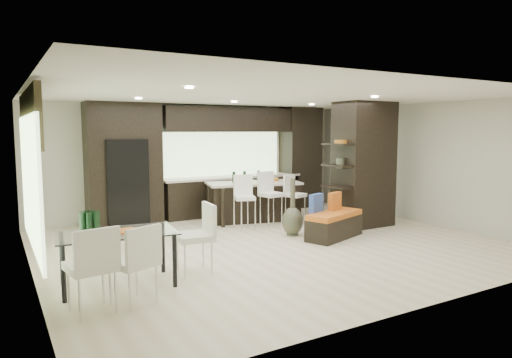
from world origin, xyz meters
TOP-DOWN VIEW (x-y plane):
  - ground at (0.00, 0.00)m, footprint 8.00×8.00m
  - back_wall at (0.00, 3.50)m, footprint 8.00×0.02m
  - left_wall at (-4.00, 0.00)m, footprint 0.02×7.00m
  - right_wall at (4.00, 0.00)m, footprint 0.02×7.00m
  - ceiling at (0.00, 0.00)m, footprint 8.00×7.00m
  - window_left at (-3.96, 0.20)m, footprint 0.04×3.20m
  - window_back at (0.60, 3.46)m, footprint 3.40×0.04m
  - stone_accent at (-3.93, 0.20)m, footprint 0.08×3.00m
  - ceiling_spots at (0.00, 0.25)m, footprint 4.00×3.00m
  - back_cabinetry at (0.50, 3.17)m, footprint 6.80×0.68m
  - refrigerator at (-1.90, 3.12)m, footprint 0.90×0.68m
  - partition_column at (2.60, 0.40)m, footprint 1.20×0.80m
  - kitchen_island at (0.81, 2.11)m, footprint 2.29×1.38m
  - stool_left at (0.16, 1.35)m, footprint 0.52×0.52m
  - stool_mid at (0.81, 1.34)m, footprint 0.48×0.48m
  - stool_right at (1.47, 1.36)m, footprint 0.49×0.49m
  - bench at (1.28, -0.23)m, footprint 1.43×0.93m
  - floor_vase at (0.71, 0.37)m, footprint 0.48×0.48m
  - dining_table at (-3.02, -0.91)m, footprint 1.61×1.01m
  - chair_near at (-3.02, -1.67)m, footprint 0.64×0.64m
  - chair_far at (-3.50, -1.68)m, footprint 0.58×0.58m
  - chair_end at (-1.92, -0.91)m, footprint 0.56×0.56m

SIDE VIEW (x-z plane):
  - ground at x=0.00m, z-range 0.00..0.00m
  - bench at x=1.28m, z-range 0.00..0.51m
  - dining_table at x=-3.02m, z-range 0.00..0.74m
  - stool_right at x=1.47m, z-range 0.00..0.88m
  - kitchen_island at x=0.81m, z-range 0.00..0.89m
  - chair_near at x=-3.02m, z-range 0.00..0.91m
  - stool_left at x=0.16m, z-range 0.00..0.93m
  - chair_end at x=-1.92m, z-range 0.00..0.94m
  - chair_far at x=-3.50m, z-range 0.00..0.95m
  - stool_mid at x=0.81m, z-range 0.00..0.96m
  - floor_vase at x=0.71m, z-range 0.00..1.14m
  - refrigerator at x=-1.90m, z-range 0.00..1.90m
  - back_wall at x=0.00m, z-range 0.00..2.70m
  - left_wall at x=-4.00m, z-range 0.00..2.70m
  - right_wall at x=4.00m, z-range 0.00..2.70m
  - window_left at x=-3.96m, z-range 0.40..2.30m
  - back_cabinetry at x=0.50m, z-range 0.00..2.70m
  - partition_column at x=2.60m, z-range 0.00..2.70m
  - window_back at x=0.60m, z-range 0.95..2.15m
  - stone_accent at x=-3.93m, z-range 1.85..2.65m
  - ceiling_spots at x=0.00m, z-range 2.67..2.69m
  - ceiling at x=0.00m, z-range 2.69..2.71m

